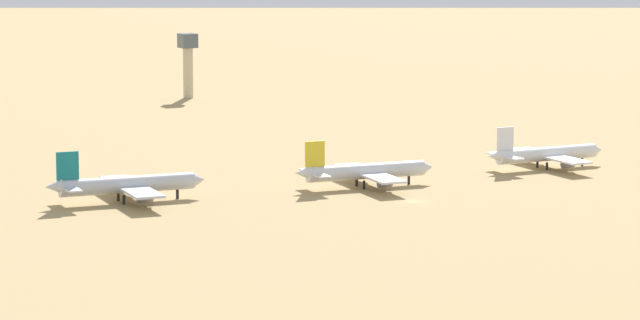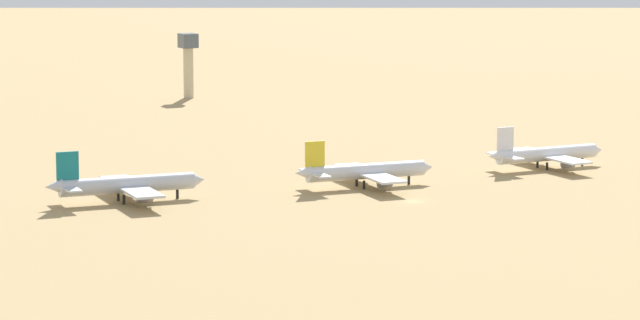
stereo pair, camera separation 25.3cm
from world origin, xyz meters
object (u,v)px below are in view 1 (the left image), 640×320
at_px(control_tower, 188,59).
at_px(parked_jet_yellow_2, 364,171).
at_px(parked_jet_white_3, 546,154).
at_px(parked_jet_teal_1, 126,185).

bearing_deg(control_tower, parked_jet_yellow_2, -100.77).
relative_size(parked_jet_yellow_2, parked_jet_white_3, 1.03).
xyz_separation_m(parked_jet_yellow_2, control_tower, (33.47, 176.04, 8.96)).
distance_m(parked_jet_teal_1, parked_jet_yellow_2, 54.05).
bearing_deg(parked_jet_yellow_2, parked_jet_teal_1, 178.33).
height_order(parked_jet_teal_1, control_tower, control_tower).
bearing_deg(parked_jet_teal_1, control_tower, 68.11).
xyz_separation_m(parked_jet_teal_1, parked_jet_white_3, (104.51, -4.14, -0.28)).
height_order(parked_jet_yellow_2, control_tower, control_tower).
height_order(parked_jet_yellow_2, parked_jet_white_3, parked_jet_yellow_2).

